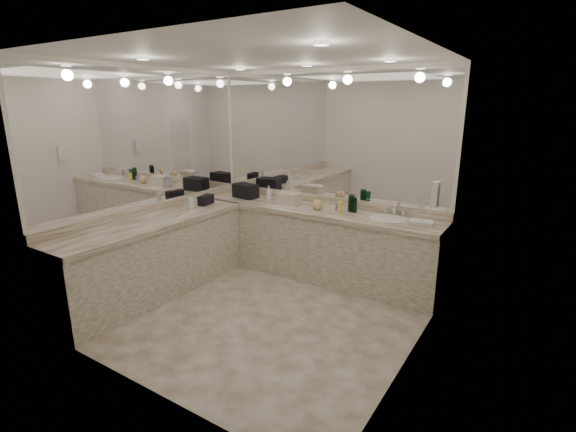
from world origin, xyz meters
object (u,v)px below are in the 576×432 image
Objects in this scene: cream_cosmetic_case at (289,199)px; soap_bottle_b at (279,197)px; wall_phone at (435,194)px; soap_bottle_c at (317,202)px; sink at (388,219)px; hand_towel at (421,222)px; soap_bottle_a at (269,193)px; black_toiletry_bag at (246,191)px.

soap_bottle_b reaches higher than cream_cosmetic_case.
wall_phone is 2.16m from soap_bottle_b.
wall_phone is 1.62m from soap_bottle_c.
soap_bottle_c is (0.42, -0.02, 0.01)m from cream_cosmetic_case.
hand_towel is at bearing -2.79° from sink.
cream_cosmetic_case is at bearing 166.19° from wall_phone.
soap_bottle_a reaches higher than hand_towel.
wall_phone reaches higher than soap_bottle_a.
soap_bottle_c reaches higher than hand_towel.
soap_bottle_a is (-2.08, 0.08, 0.08)m from hand_towel.
cream_cosmetic_case is at bearing 177.77° from soap_bottle_c.
soap_bottle_c is (1.16, -0.05, -0.01)m from black_toiletry_bag.
hand_towel is at bearing -2.12° from soap_bottle_a.
soap_bottle_c is at bearing -2.28° from black_toiletry_bag.
soap_bottle_c is at bearing -2.92° from cream_cosmetic_case.
wall_phone is at bearing -10.70° from black_toiletry_bag.
black_toiletry_bag is at bearing 177.00° from cream_cosmetic_case.
soap_bottle_b is at bearing -3.99° from black_toiletry_bag.
soap_bottle_b is (0.24, -0.10, -0.01)m from soap_bottle_a.
wall_phone is 1.33× the size of soap_bottle_b.
sink is 2.44× the size of soap_bottle_b.
wall_phone is 2.40m from soap_bottle_a.
sink is 0.91m from soap_bottle_c.
black_toiletry_bag is (-2.67, 0.50, -0.35)m from wall_phone.
soap_bottle_c is at bearing -0.48° from soap_bottle_b.
wall_phone is 2.02m from cream_cosmetic_case.
sink is 1.32× the size of black_toiletry_bag.
black_toiletry_bag is at bearing 179.87° from sink.
black_toiletry_bag is 1.32× the size of hand_towel.
wall_phone is at bearing -14.50° from cream_cosmetic_case.
sink is 0.91m from wall_phone.
black_toiletry_bag is 1.15× the size of cream_cosmetic_case.
soap_bottle_b is at bearing 179.52° from soap_bottle_c.
black_toiletry_bag is at bearing -171.40° from soap_bottle_a.
sink is at bearing 140.43° from wall_phone.
cream_cosmetic_case is 1.70m from hand_towel.
sink is 2.23× the size of soap_bottle_a.
wall_phone reaches higher than sink.
sink is 1.33m from cream_cosmetic_case.
soap_bottle_b is at bearing 167.42° from wall_phone.
cream_cosmetic_case is at bearing -2.31° from black_toiletry_bag.
cream_cosmetic_case is 1.63× the size of soap_bottle_c.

